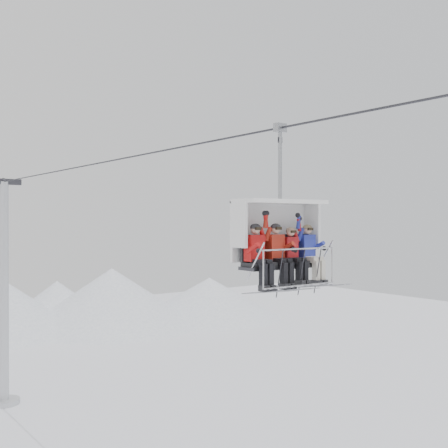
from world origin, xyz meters
TOP-DOWN VIEW (x-y plane):
  - lift_tower_right at (0.00, 22.00)m, footprint 2.00×1.80m
  - haul_cable at (0.00, 0.00)m, footprint 0.06×50.00m
  - chairlift_carrier at (0.00, -2.20)m, footprint 2.48×1.17m
  - skier_far_left at (-0.88, -2.50)m, footprint 0.43×1.69m
  - skier_center_left at (-0.23, -2.50)m, footprint 0.43×1.69m
  - skier_center_right at (0.27, -2.52)m, footprint 0.38×1.69m
  - skier_far_right at (0.85, -2.51)m, footprint 0.41×1.69m

SIDE VIEW (x-z plane):
  - lift_tower_right at x=0.00m, z-range -0.96..12.52m
  - skier_center_right at x=0.27m, z-range 9.42..10.95m
  - skier_far_right at x=0.85m, z-range 9.40..11.03m
  - skier_far_left at x=-0.88m, z-range 9.39..11.07m
  - skier_center_left at x=-0.23m, z-range 9.39..11.07m
  - chairlift_carrier at x=0.00m, z-range 8.71..12.69m
  - haul_cable at x=0.00m, z-range 13.27..13.33m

